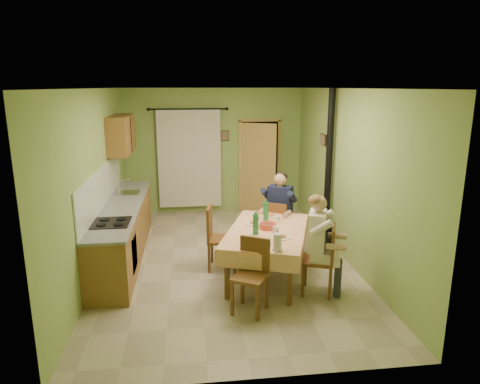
{
  "coord_description": "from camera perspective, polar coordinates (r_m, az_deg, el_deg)",
  "views": [
    {
      "loc": [
        -0.57,
        -6.63,
        2.83
      ],
      "look_at": [
        0.25,
        0.1,
        1.15
      ],
      "focal_mm": 32.0,
      "sensor_mm": 36.0,
      "label": 1
    }
  ],
  "objects": [
    {
      "name": "floor",
      "position": [
        7.23,
        -1.89,
        -9.13
      ],
      "size": [
        4.0,
        6.0,
        0.01
      ],
      "primitive_type": "cube",
      "color": "tan",
      "rests_on": "ground"
    },
    {
      "name": "room_shell",
      "position": [
        6.73,
        -2.02,
        5.28
      ],
      "size": [
        4.04,
        6.04,
        2.82
      ],
      "color": "#8CAC58",
      "rests_on": "ground"
    },
    {
      "name": "kitchen_run",
      "position": [
        7.5,
        -15.35,
        -4.85
      ],
      "size": [
        0.64,
        3.64,
        1.56
      ],
      "color": "brown",
      "rests_on": "ground"
    },
    {
      "name": "upper_cabinets",
      "position": [
        8.47,
        -15.52,
        7.45
      ],
      "size": [
        0.35,
        1.4,
        0.7
      ],
      "primitive_type": "cube",
      "color": "brown",
      "rests_on": "room_shell"
    },
    {
      "name": "curtain",
      "position": [
        9.66,
        -6.75,
        4.48
      ],
      "size": [
        1.7,
        0.07,
        2.22
      ],
      "color": "black",
      "rests_on": "ground"
    },
    {
      "name": "doorway",
      "position": [
        9.8,
        2.53,
        3.44
      ],
      "size": [
        0.96,
        0.46,
        2.15
      ],
      "color": "black",
      "rests_on": "ground"
    },
    {
      "name": "dining_table",
      "position": [
        6.52,
        3.58,
        -8.19
      ],
      "size": [
        1.66,
        2.13,
        0.76
      ],
      "rotation": [
        0.0,
        0.0,
        -0.33
      ],
      "color": "#F0AC7B",
      "rests_on": "ground"
    },
    {
      "name": "tableware",
      "position": [
        6.26,
        3.61,
        -4.78
      ],
      "size": [
        0.62,
        1.64,
        0.33
      ],
      "color": "white",
      "rests_on": "dining_table"
    },
    {
      "name": "chair_far",
      "position": [
        7.5,
        5.14,
        -5.94
      ],
      "size": [
        0.51,
        0.51,
        0.93
      ],
      "rotation": [
        0.0,
        0.0,
        -0.56
      ],
      "color": "brown",
      "rests_on": "ground"
    },
    {
      "name": "chair_near",
      "position": [
        5.61,
        1.37,
        -13.0
      ],
      "size": [
        0.55,
        0.55,
        0.96
      ],
      "rotation": [
        0.0,
        0.0,
        2.63
      ],
      "color": "brown",
      "rests_on": "ground"
    },
    {
      "name": "chair_right",
      "position": [
        6.18,
        10.43,
        -10.6
      ],
      "size": [
        0.55,
        0.55,
        0.99
      ],
      "rotation": [
        0.0,
        0.0,
        1.21
      ],
      "color": "brown",
      "rests_on": "ground"
    },
    {
      "name": "chair_left",
      "position": [
        6.87,
        -2.42,
        -7.79
      ],
      "size": [
        0.53,
        0.53,
        1.02
      ],
      "rotation": [
        0.0,
        0.0,
        -1.74
      ],
      "color": "brown",
      "rests_on": "ground"
    },
    {
      "name": "man_far",
      "position": [
        7.34,
        5.27,
        -1.57
      ],
      "size": [
        0.65,
        0.63,
        1.39
      ],
      "rotation": [
        0.0,
        0.0,
        -0.56
      ],
      "color": "#141938",
      "rests_on": "chair_far"
    },
    {
      "name": "man_right",
      "position": [
        5.96,
        10.54,
        -5.44
      ],
      "size": [
        0.59,
        0.65,
        1.39
      ],
      "rotation": [
        0.0,
        0.0,
        1.21
      ],
      "color": "white",
      "rests_on": "chair_right"
    },
    {
      "name": "stove_flue",
      "position": [
        7.85,
        11.59,
        0.33
      ],
      "size": [
        0.24,
        0.24,
        2.8
      ],
      "color": "black",
      "rests_on": "ground"
    },
    {
      "name": "picture_back",
      "position": [
        9.7,
        -2.07,
        7.5
      ],
      "size": [
        0.19,
        0.03,
        0.23
      ],
      "primitive_type": "cube",
      "color": "black",
      "rests_on": "room_shell"
    },
    {
      "name": "picture_right",
      "position": [
        8.29,
        11.02,
        6.87
      ],
      "size": [
        0.03,
        0.31,
        0.21
      ],
      "primitive_type": "cube",
      "color": "brown",
      "rests_on": "room_shell"
    }
  ]
}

